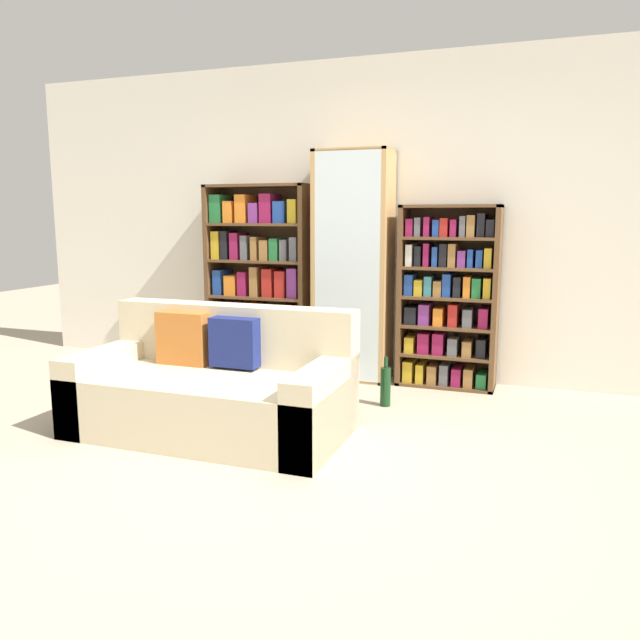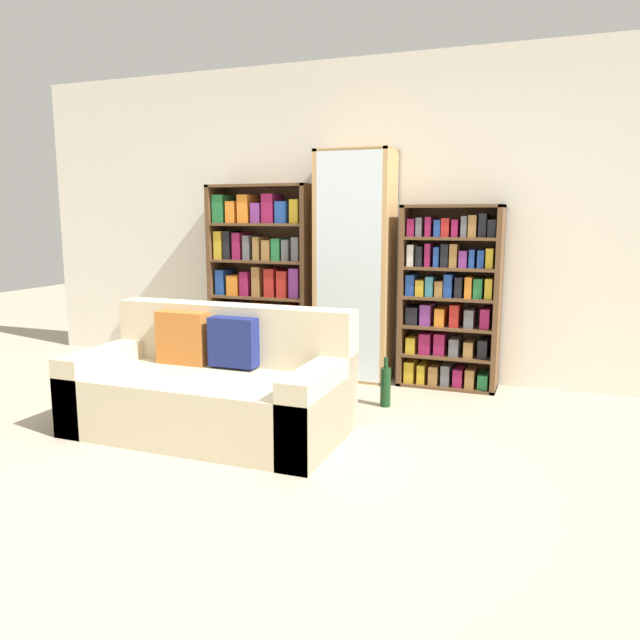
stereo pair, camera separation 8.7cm
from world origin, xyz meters
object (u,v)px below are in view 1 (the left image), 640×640
couch (214,389)px  bookshelf_right (448,298)px  bookshelf_left (259,281)px  display_cabinet (353,267)px  wine_bottle (385,386)px

couch → bookshelf_right: size_ratio=1.18×
couch → bookshelf_right: bookshelf_right is taller
couch → bookshelf_right: bearing=52.2°
bookshelf_left → bookshelf_right: (1.69, 0.00, -0.08)m
display_cabinet → bookshelf_right: (0.80, 0.02, -0.23)m
couch → bookshelf_left: bookshelf_left is taller
bookshelf_left → display_cabinet: size_ratio=0.86×
wine_bottle → couch: bearing=-136.0°
bookshelf_left → display_cabinet: display_cabinet is taller
bookshelf_left → couch: bearing=-75.2°
bookshelf_left → wine_bottle: bearing=-28.1°
couch → bookshelf_left: 1.76m
bookshelf_left → display_cabinet: (0.89, -0.02, 0.15)m
display_cabinet → wine_bottle: size_ratio=5.20×
bookshelf_right → bookshelf_left: bearing=-180.0°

